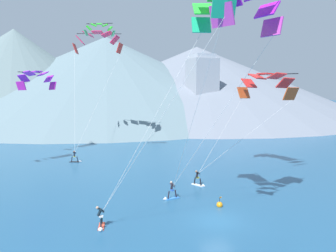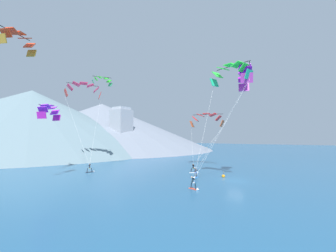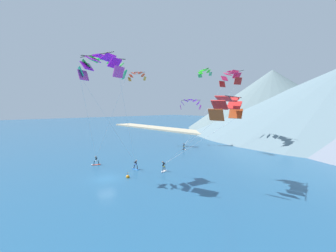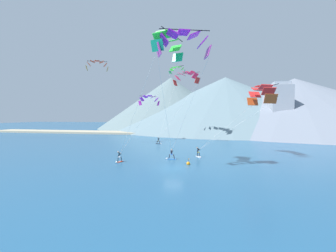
{
  "view_description": "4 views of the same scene",
  "coord_description": "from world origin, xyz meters",
  "views": [
    {
      "loc": [
        -12.89,
        -21.96,
        10.74
      ],
      "look_at": [
        2.76,
        17.81,
        5.51
      ],
      "focal_mm": 35.0,
      "sensor_mm": 36.0,
      "label": 1
    },
    {
      "loc": [
        -34.31,
        -12.65,
        6.66
      ],
      "look_at": [
        -0.82,
        12.32,
        8.8
      ],
      "focal_mm": 24.0,
      "sensor_mm": 36.0,
      "label": 2
    },
    {
      "loc": [
        31.1,
        -14.9,
        10.83
      ],
      "look_at": [
        -0.6,
        12.91,
        7.26
      ],
      "focal_mm": 24.0,
      "sensor_mm": 36.0,
      "label": 3
    },
    {
      "loc": [
        5.58,
        -29.94,
        7.19
      ],
      "look_at": [
        -3.11,
        11.32,
        5.25
      ],
      "focal_mm": 24.0,
      "sensor_mm": 36.0,
      "label": 4
    }
  ],
  "objects": [
    {
      "name": "mountain_peak_east_shoulder",
      "position": [
        10.9,
        100.26,
        14.33
      ],
      "size": [
        125.19,
        125.19,
        28.66
      ],
      "color": "slate",
      "rests_on": "ground"
    },
    {
      "name": "kitesurfer_mid_center",
      "position": [
        -1.62,
        6.12,
        0.52
      ],
      "size": [
        1.78,
        0.63,
        1.76
      ],
      "color": "#337FDB",
      "rests_on": "ground"
    },
    {
      "name": "race_marker_buoy",
      "position": [
        1.75,
        2.62,
        0.16
      ],
      "size": [
        0.56,
        0.56,
        1.02
      ],
      "color": "orange",
      "rests_on": "ground"
    },
    {
      "name": "parafoil_kite_far_left",
      "position": [
        13.32,
        11.49,
        11.14
      ],
      "size": [
        12.36,
        8.14,
        10.99
      ],
      "color": "#CA4B1D"
    },
    {
      "name": "shore_building_harbour_front",
      "position": [
        32.86,
        57.12,
        2.92
      ],
      "size": [
        5.5,
        7.06,
        5.82
      ],
      "color": "silver",
      "rests_on": "ground"
    },
    {
      "name": "kitesurfer_near_lead",
      "position": [
        -8.96,
        2.04,
        0.51
      ],
      "size": [
        0.84,
        1.78,
        1.73
      ],
      "color": "#E54C33",
      "rests_on": "ground"
    },
    {
      "name": "shore_building_promenade_mid",
      "position": [
        -2.39,
        57.9,
        3.21
      ],
      "size": [
        7.32,
        6.03,
        6.39
      ],
      "color": "#B7AD9E",
      "rests_on": "ground"
    },
    {
      "name": "highrise_tower",
      "position": [
        28.9,
        58.74,
        9.46
      ],
      "size": [
        7.0,
        7.0,
        19.33
      ],
      "color": "#999EA8",
      "rests_on": "ground"
    },
    {
      "name": "shore_building_quay_east",
      "position": [
        24.54,
        56.17,
        2.34
      ],
      "size": [
        7.75,
        4.51,
        4.67
      ],
      "color": "beige",
      "rests_on": "ground"
    },
    {
      "name": "parafoil_kite_distant_high_outer",
      "position": [
        -4.18,
        27.65,
        19.22
      ],
      "size": [
        4.55,
        2.09,
        1.93
      ],
      "color": "#3B9C6C"
    },
    {
      "name": "ground_plane",
      "position": [
        0.0,
        0.0,
        0.0
      ],
      "size": [
        400.0,
        400.0,
        0.0
      ],
      "primitive_type": "plane",
      "color": "#23567F"
    },
    {
      "name": "shoreline_strip",
      "position": [
        0.0,
        54.84,
        0.35
      ],
      "size": [
        180.0,
        10.0,
        0.7
      ],
      "primitive_type": "cube",
      "color": "#BCAD8E",
      "rests_on": "ground"
    },
    {
      "name": "parafoil_kite_distant_mid_solo",
      "position": [
        -22.83,
        20.77,
        19.75
      ],
      "size": [
        5.25,
        3.6,
        2.49
      ],
      "color": "#BA8226"
    },
    {
      "name": "parafoil_kite_near_trail",
      "position": [
        -2.97,
        36.7,
        18.69
      ],
      "size": [
        9.76,
        13.78,
        18.89
      ],
      "color": "red"
    },
    {
      "name": "parafoil_kite_distant_low_drift",
      "position": [
        -13.12,
        32.42,
        11.95
      ],
      "size": [
        5.8,
        5.11,
        2.94
      ],
      "color": "#BF1FAE"
    },
    {
      "name": "parafoil_kite_mid_center",
      "position": [
        1.52,
        -1.26,
        16.62
      ],
      "size": [
        7.12,
        9.36,
        16.56
      ],
      "color": "#C83DAE"
    },
    {
      "name": "kitesurfer_near_trail",
      "position": [
        -8.38,
        25.22,
        0.51
      ],
      "size": [
        1.76,
        1.05,
        1.75
      ],
      "color": "black",
      "rests_on": "ground"
    },
    {
      "name": "kitesurfer_far_left",
      "position": [
        2.83,
        8.84,
        0.56
      ],
      "size": [
        1.13,
        1.74,
        1.79
      ],
      "color": "white",
      "rests_on": "ground"
    },
    {
      "name": "parafoil_kite_near_lead",
      "position": [
        -0.77,
        0.23,
        16.96
      ],
      "size": [
        9.61,
        7.11,
        16.79
      ],
      "color": "#1BB97D"
    },
    {
      "name": "mountain_peak_west_ridge",
      "position": [
        43.65,
        91.85,
        12.77
      ],
      "size": [
        122.0,
        122.0,
        25.53
      ],
      "color": "slate",
      "rests_on": "ground"
    }
  ]
}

